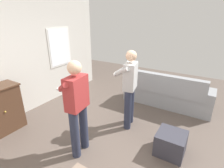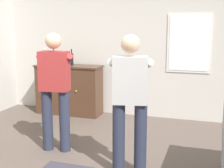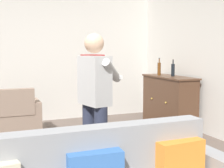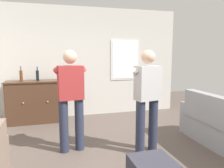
{
  "view_description": "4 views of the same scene",
  "coord_description": "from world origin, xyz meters",
  "px_view_note": "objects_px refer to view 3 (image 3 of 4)",
  "views": [
    {
      "loc": [
        -2.35,
        -1.29,
        2.3
      ],
      "look_at": [
        0.41,
        0.39,
        1.02
      ],
      "focal_mm": 28.0,
      "sensor_mm": 36.0,
      "label": 1
    },
    {
      "loc": [
        1.6,
        -3.31,
        1.78
      ],
      "look_at": [
        0.39,
        0.4,
        1.04
      ],
      "focal_mm": 50.0,
      "sensor_mm": 36.0,
      "label": 2
    },
    {
      "loc": [
        4.0,
        -1.01,
        1.49
      ],
      "look_at": [
        0.2,
        0.55,
        1.05
      ],
      "focal_mm": 50.0,
      "sensor_mm": 36.0,
      "label": 3
    },
    {
      "loc": [
        -0.79,
        -3.05,
        1.62
      ],
      "look_at": [
        0.2,
        0.49,
        1.11
      ],
      "focal_mm": 35.0,
      "sensor_mm": 36.0,
      "label": 4
    }
  ],
  "objects_px": {
    "person_standing_left": "(93,87)",
    "armchair": "(14,119)",
    "bottle_wine_green": "(173,70)",
    "person_standing_right": "(95,100)",
    "ottoman": "(0,163)",
    "sideboard_cabinet": "(169,101)",
    "bottle_liquor_amber": "(159,69)"
  },
  "relations": [
    {
      "from": "armchair",
      "to": "bottle_liquor_amber",
      "type": "bearing_deg",
      "value": 86.18
    },
    {
      "from": "bottle_liquor_amber",
      "to": "ottoman",
      "type": "distance_m",
      "value": 3.7
    },
    {
      "from": "armchair",
      "to": "person_standing_right",
      "type": "relative_size",
      "value": 0.53
    },
    {
      "from": "bottle_liquor_amber",
      "to": "person_standing_right",
      "type": "xyz_separation_m",
      "value": [
        2.14,
        -2.11,
        -0.19
      ]
    },
    {
      "from": "person_standing_left",
      "to": "person_standing_right",
      "type": "xyz_separation_m",
      "value": [
        1.18,
        -0.38,
        0.0
      ]
    },
    {
      "from": "sideboard_cabinet",
      "to": "bottle_liquor_amber",
      "type": "relative_size",
      "value": 3.91
    },
    {
      "from": "bottle_wine_green",
      "to": "bottle_liquor_amber",
      "type": "bearing_deg",
      "value": -163.86
    },
    {
      "from": "person_standing_left",
      "to": "person_standing_right",
      "type": "relative_size",
      "value": 1.0
    },
    {
      "from": "sideboard_cabinet",
      "to": "person_standing_left",
      "type": "distance_m",
      "value": 1.95
    },
    {
      "from": "armchair",
      "to": "ottoman",
      "type": "distance_m",
      "value": 1.96
    },
    {
      "from": "armchair",
      "to": "person_standing_left",
      "type": "height_order",
      "value": "person_standing_left"
    },
    {
      "from": "bottle_wine_green",
      "to": "person_standing_right",
      "type": "distance_m",
      "value": 2.85
    },
    {
      "from": "bottle_wine_green",
      "to": "sideboard_cabinet",
      "type": "bearing_deg",
      "value": -137.77
    },
    {
      "from": "bottle_wine_green",
      "to": "ottoman",
      "type": "height_order",
      "value": "bottle_wine_green"
    },
    {
      "from": "person_standing_left",
      "to": "armchair",
      "type": "bearing_deg",
      "value": -136.64
    },
    {
      "from": "sideboard_cabinet",
      "to": "person_standing_left",
      "type": "height_order",
      "value": "person_standing_left"
    },
    {
      "from": "armchair",
      "to": "sideboard_cabinet",
      "type": "xyz_separation_m",
      "value": [
        0.48,
        2.86,
        0.21
      ]
    },
    {
      "from": "person_standing_right",
      "to": "bottle_wine_green",
      "type": "bearing_deg",
      "value": 129.07
    },
    {
      "from": "armchair",
      "to": "bottle_wine_green",
      "type": "height_order",
      "value": "bottle_wine_green"
    },
    {
      "from": "person_standing_left",
      "to": "person_standing_right",
      "type": "height_order",
      "value": "same"
    },
    {
      "from": "bottle_wine_green",
      "to": "ottoman",
      "type": "xyz_separation_m",
      "value": [
        1.4,
        -3.23,
        -0.92
      ]
    },
    {
      "from": "ottoman",
      "to": "armchair",
      "type": "bearing_deg",
      "value": 170.38
    },
    {
      "from": "bottle_wine_green",
      "to": "bottle_liquor_amber",
      "type": "relative_size",
      "value": 0.94
    },
    {
      "from": "person_standing_left",
      "to": "bottle_liquor_amber",
      "type": "bearing_deg",
      "value": 118.82
    },
    {
      "from": "person_standing_right",
      "to": "ottoman",
      "type": "bearing_deg",
      "value": -110.79
    },
    {
      "from": "armchair",
      "to": "person_standing_left",
      "type": "xyz_separation_m",
      "value": [
        1.14,
        1.08,
        0.65
      ]
    },
    {
      "from": "armchair",
      "to": "sideboard_cabinet",
      "type": "distance_m",
      "value": 2.91
    },
    {
      "from": "ottoman",
      "to": "person_standing_left",
      "type": "bearing_deg",
      "value": 119.54
    },
    {
      "from": "armchair",
      "to": "person_standing_left",
      "type": "bearing_deg",
      "value": 43.36
    },
    {
      "from": "armchair",
      "to": "bottle_wine_green",
      "type": "xyz_separation_m",
      "value": [
        0.53,
        2.9,
        0.83
      ]
    },
    {
      "from": "armchair",
      "to": "person_standing_left",
      "type": "distance_m",
      "value": 1.7
    },
    {
      "from": "bottle_liquor_amber",
      "to": "person_standing_left",
      "type": "relative_size",
      "value": 0.21
    }
  ]
}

